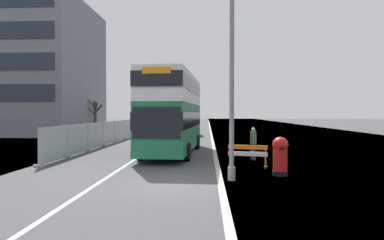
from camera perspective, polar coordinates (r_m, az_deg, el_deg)
ground at (r=13.22m, az=-0.56°, el=-10.34°), size 140.00×280.00×0.10m
double_decker_bus at (r=22.02m, az=-3.08°, el=1.30°), size 3.25×10.87×4.95m
lamppost_foreground at (r=13.41m, az=6.54°, el=5.89°), size 0.29×0.70×7.84m
red_pillar_postbox at (r=14.87m, az=14.27°, el=-5.49°), size 0.65×0.65×1.60m
roadworks_barrier at (r=16.78m, az=9.12°, el=-5.41°), size 1.86×0.81×1.06m
construction_site_fence at (r=29.23m, az=-13.47°, el=-2.12°), size 0.44×24.00×1.92m
car_oncoming_near at (r=39.36m, az=-0.27°, el=-1.06°), size 1.92×4.50×2.21m
car_receding_mid at (r=48.22m, az=-4.76°, el=-0.65°), size 2.09×3.95×2.21m
bare_tree_far_verge_near at (r=48.36m, az=-17.03°, el=0.52°), size 3.03×2.23×4.34m
bare_tree_far_verge_mid at (r=45.50m, az=-15.61°, el=0.86°), size 2.28×2.65×4.21m
pedestrian_at_kerb at (r=19.41m, az=10.02°, el=-3.83°), size 0.34×0.34×1.78m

